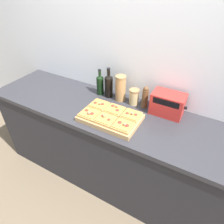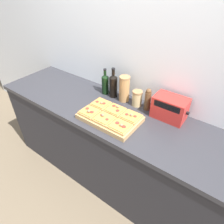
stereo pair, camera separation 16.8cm
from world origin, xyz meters
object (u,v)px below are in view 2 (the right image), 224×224
(grain_jar_tall, at_px, (124,89))
(toaster_oven, at_px, (170,108))
(olive_oil_bottle, at_px, (105,84))
(cutting_board, at_px, (110,118))
(wine_bottle, at_px, (113,85))
(grain_jar_short, at_px, (137,98))
(pepper_mill, at_px, (148,99))

(grain_jar_tall, distance_m, toaster_oven, 0.46)
(olive_oil_bottle, relative_size, grain_jar_tall, 1.05)
(cutting_board, relative_size, olive_oil_bottle, 1.87)
(olive_oil_bottle, xyz_separation_m, wine_bottle, (0.10, -0.00, 0.01))
(wine_bottle, distance_m, grain_jar_short, 0.28)
(wine_bottle, xyz_separation_m, pepper_mill, (0.38, 0.00, -0.02))
(cutting_board, bearing_deg, toaster_oven, 39.98)
(grain_jar_short, bearing_deg, olive_oil_bottle, 180.00)
(cutting_board, xyz_separation_m, olive_oil_bottle, (-0.30, 0.32, 0.09))
(grain_jar_short, height_order, pepper_mill, pepper_mill)
(pepper_mill, distance_m, toaster_oven, 0.21)
(wine_bottle, bearing_deg, cutting_board, -57.97)
(cutting_board, distance_m, grain_jar_tall, 0.35)
(cutting_board, height_order, toaster_oven, toaster_oven)
(olive_oil_bottle, distance_m, grain_jar_short, 0.37)
(wine_bottle, height_order, toaster_oven, wine_bottle)
(wine_bottle, height_order, grain_jar_short, wine_bottle)
(cutting_board, height_order, grain_jar_short, grain_jar_short)
(grain_jar_tall, bearing_deg, toaster_oven, -0.11)
(olive_oil_bottle, distance_m, grain_jar_tall, 0.23)
(olive_oil_bottle, relative_size, toaster_oven, 0.89)
(pepper_mill, bearing_deg, olive_oil_bottle, 180.00)
(grain_jar_short, xyz_separation_m, toaster_oven, (0.32, -0.00, 0.02))
(cutting_board, height_order, grain_jar_tall, grain_jar_tall)
(cutting_board, relative_size, grain_jar_tall, 1.97)
(grain_jar_tall, bearing_deg, wine_bottle, -180.00)
(toaster_oven, bearing_deg, olive_oil_bottle, 179.93)
(pepper_mill, relative_size, toaster_oven, 0.70)
(grain_jar_short, xyz_separation_m, pepper_mill, (0.11, 0.00, 0.03))
(cutting_board, bearing_deg, grain_jar_tall, 102.78)
(wine_bottle, xyz_separation_m, grain_jar_short, (0.27, 0.00, -0.05))
(cutting_board, xyz_separation_m, toaster_oven, (0.38, 0.32, 0.08))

